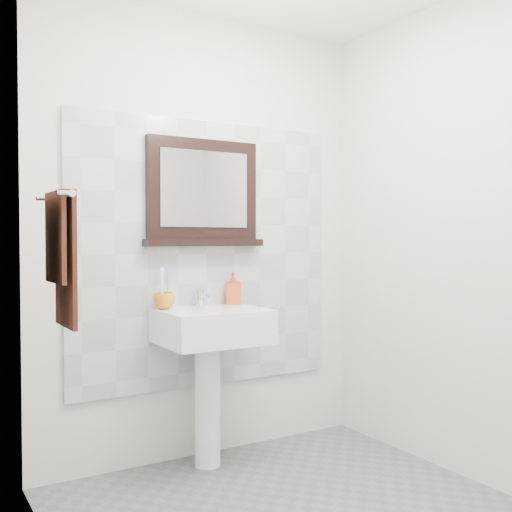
{
  "coord_description": "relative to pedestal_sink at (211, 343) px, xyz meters",
  "views": [
    {
      "loc": [
        -1.51,
        -1.98,
        1.23
      ],
      "look_at": [
        0.01,
        0.55,
        1.15
      ],
      "focal_mm": 42.0,
      "sensor_mm": 36.0,
      "label": 1
    }
  ],
  "objects": [
    {
      "name": "pedestal_sink",
      "position": [
        0.0,
        0.0,
        0.0
      ],
      "size": [
        0.55,
        0.44,
        0.96
      ],
      "color": "white",
      "rests_on": "ground"
    },
    {
      "name": "soap_dispenser",
      "position": [
        0.21,
        0.14,
        0.28
      ],
      "size": [
        0.11,
        0.11,
        0.19
      ],
      "primitive_type": "imported",
      "rotation": [
        0.0,
        0.0,
        -0.4
      ],
      "color": "red",
      "rests_on": "pedestal_sink"
    },
    {
      "name": "toothbrush_cup",
      "position": [
        -0.22,
        0.12,
        0.23
      ],
      "size": [
        0.12,
        0.12,
        0.09
      ],
      "primitive_type": "imported",
      "rotation": [
        0.0,
        0.0,
        -0.08
      ],
      "color": "#C67D17",
      "rests_on": "pedestal_sink"
    },
    {
      "name": "right_wall",
      "position": [
        1.08,
        -0.87,
        0.57
      ],
      "size": [
        0.01,
        2.2,
        2.5
      ],
      "primitive_type": "cube",
      "color": "silver",
      "rests_on": "ground"
    },
    {
      "name": "left_wall",
      "position": [
        -0.92,
        -0.87,
        0.57
      ],
      "size": [
        0.01,
        2.2,
        2.5
      ],
      "primitive_type": "cube",
      "color": "silver",
      "rests_on": "ground"
    },
    {
      "name": "splashback",
      "position": [
        0.08,
        0.21,
        0.47
      ],
      "size": [
        1.6,
        0.02,
        1.5
      ],
      "primitive_type": "cube",
      "color": "#AEB8BC",
      "rests_on": "back_wall"
    },
    {
      "name": "back_wall",
      "position": [
        0.08,
        0.23,
        0.57
      ],
      "size": [
        2.0,
        0.01,
        2.5
      ],
      "primitive_type": "cube",
      "color": "silver",
      "rests_on": "ground"
    },
    {
      "name": "toothbrushes",
      "position": [
        -0.22,
        0.12,
        0.31
      ],
      "size": [
        0.05,
        0.04,
        0.21
      ],
      "color": "white",
      "rests_on": "toothbrush_cup"
    },
    {
      "name": "framed_mirror",
      "position": [
        0.04,
        0.19,
        0.8
      ],
      "size": [
        0.71,
        0.11,
        0.6
      ],
      "color": "black",
      "rests_on": "back_wall"
    },
    {
      "name": "towel_bar",
      "position": [
        -0.87,
        -0.37,
        0.73
      ],
      "size": [
        0.07,
        0.4,
        0.03
      ],
      "color": "silver",
      "rests_on": "left_wall"
    },
    {
      "name": "hand_towel",
      "position": [
        -0.86,
        -0.37,
        0.52
      ],
      "size": [
        0.06,
        0.3,
        0.55
      ],
      "color": "black",
      "rests_on": "towel_bar"
    }
  ]
}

